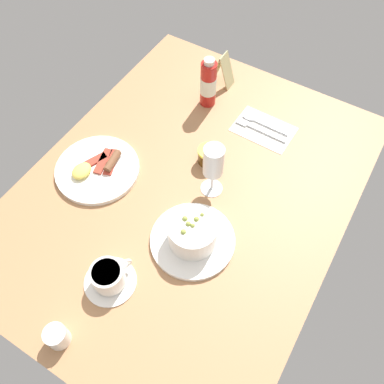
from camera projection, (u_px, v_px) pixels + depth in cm
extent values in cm
cube|color=#A8754C|center=(187.00, 192.00, 113.16)|extent=(110.00, 84.00, 3.00)
cylinder|color=white|center=(193.00, 240.00, 102.70)|extent=(21.62, 21.62, 1.20)
cylinder|color=white|center=(193.00, 233.00, 99.20)|extent=(12.29, 12.29, 7.16)
cylinder|color=beige|center=(193.00, 227.00, 96.87)|extent=(10.57, 10.57, 1.60)
sphere|color=#95A347|center=(188.00, 224.00, 96.36)|extent=(1.26, 1.26, 1.26)
sphere|color=#95A347|center=(196.00, 219.00, 97.07)|extent=(1.32, 1.32, 1.32)
sphere|color=#95A347|center=(202.00, 215.00, 97.76)|extent=(0.95, 0.95, 0.95)
sphere|color=#95A347|center=(185.00, 219.00, 97.15)|extent=(1.35, 1.35, 1.35)
sphere|color=#95A347|center=(193.00, 225.00, 96.13)|extent=(0.84, 0.84, 0.84)
sphere|color=#95A347|center=(193.00, 226.00, 96.12)|extent=(1.12, 1.12, 1.12)
sphere|color=#95A347|center=(183.00, 232.00, 95.19)|extent=(1.36, 1.36, 1.36)
cube|color=white|center=(264.00, 129.00, 123.75)|extent=(12.66, 18.17, 0.30)
cube|color=silver|center=(265.00, 132.00, 122.57)|extent=(1.54, 14.02, 0.50)
cube|color=silver|center=(242.00, 122.00, 124.77)|extent=(2.29, 3.65, 0.40)
cube|color=silver|center=(269.00, 126.00, 123.88)|extent=(1.32, 13.02, 0.50)
ellipsoid|color=silver|center=(249.00, 117.00, 125.81)|extent=(2.40, 4.00, 0.60)
cylinder|color=white|center=(110.00, 281.00, 96.91)|extent=(12.66, 12.66, 0.90)
cylinder|color=white|center=(108.00, 276.00, 94.13)|extent=(7.86, 7.86, 5.73)
cylinder|color=#2F220D|center=(106.00, 272.00, 92.15)|extent=(6.68, 6.68, 1.00)
torus|color=white|center=(127.00, 265.00, 95.33)|extent=(3.58, 2.32, 3.60)
cylinder|color=white|center=(57.00, 336.00, 87.83)|extent=(5.02, 5.02, 5.28)
cone|color=white|center=(57.00, 344.00, 85.02)|extent=(2.79, 2.94, 2.37)
cylinder|color=white|center=(212.00, 188.00, 111.89)|extent=(6.08, 6.08, 0.40)
cylinder|color=white|center=(212.00, 180.00, 108.55)|extent=(0.80, 0.80, 7.56)
cylinder|color=white|center=(214.00, 161.00, 101.59)|extent=(5.39, 5.39, 9.05)
cylinder|color=#ECE4CA|center=(213.00, 164.00, 102.73)|extent=(4.42, 4.42, 5.43)
cylinder|color=#50300E|center=(207.00, 156.00, 115.44)|extent=(5.60, 5.60, 4.31)
cylinder|color=yellow|center=(208.00, 151.00, 113.29)|extent=(5.87, 5.87, 0.80)
cylinder|color=#B21E19|center=(208.00, 84.00, 123.75)|extent=(4.95, 4.95, 15.35)
cylinder|color=silver|center=(208.00, 85.00, 124.00)|extent=(5.05, 5.05, 5.83)
cylinder|color=silver|center=(209.00, 62.00, 116.66)|extent=(3.22, 3.22, 1.55)
cylinder|color=white|center=(98.00, 169.00, 114.77)|extent=(23.80, 23.80, 1.40)
cube|color=#A93828|center=(92.00, 162.00, 114.90)|extent=(9.22, 5.74, 0.60)
cube|color=#B03828|center=(111.00, 162.00, 114.91)|extent=(9.26, 5.46, 0.60)
cube|color=#963828|center=(103.00, 161.00, 115.09)|extent=(9.31, 4.75, 0.60)
cylinder|color=brown|center=(112.00, 161.00, 114.00)|extent=(7.27, 3.36, 2.20)
ellipsoid|color=#F2D859|center=(82.00, 171.00, 112.35)|extent=(6.00, 4.80, 2.40)
cube|color=tan|center=(218.00, 67.00, 131.04)|extent=(4.92, 3.86, 11.27)
cube|color=tan|center=(227.00, 71.00, 130.06)|extent=(4.92, 3.86, 11.27)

